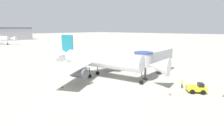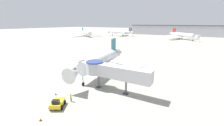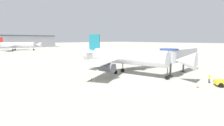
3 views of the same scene
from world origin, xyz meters
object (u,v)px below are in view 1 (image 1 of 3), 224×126
(main_airplane, at_px, (100,60))
(traffic_cone_apron_front, at_px, (224,95))
(jet_bridge, at_px, (153,57))
(pushback_tug_yellow, at_px, (197,88))
(traffic_cone_near_nose, at_px, (170,93))
(traffic_cone_port_wing, at_px, (62,86))
(ground_crew_marshaller, at_px, (182,83))

(main_airplane, distance_m, traffic_cone_apron_front, 25.47)
(jet_bridge, height_order, pushback_tug_yellow, jet_bridge)
(traffic_cone_apron_front, xyz_separation_m, traffic_cone_near_nose, (-5.44, 7.24, -0.01))
(jet_bridge, bearing_deg, traffic_cone_port_wing, 152.89)
(traffic_cone_apron_front, height_order, traffic_cone_near_nose, traffic_cone_apron_front)
(jet_bridge, height_order, traffic_cone_near_nose, jet_bridge)
(main_airplane, distance_m, pushback_tug_yellow, 21.17)
(jet_bridge, bearing_deg, traffic_cone_near_nose, -139.72)
(traffic_cone_near_nose, bearing_deg, ground_crew_marshaller, -2.67)
(main_airplane, bearing_deg, traffic_cone_apron_front, -87.12)
(pushback_tug_yellow, relative_size, ground_crew_marshaller, 2.24)
(main_airplane, height_order, jet_bridge, main_airplane)
(pushback_tug_yellow, height_order, traffic_cone_near_nose, pushback_tug_yellow)
(main_airplane, bearing_deg, traffic_cone_port_wing, 168.71)
(traffic_cone_apron_front, bearing_deg, traffic_cone_near_nose, 126.93)
(traffic_cone_near_nose, relative_size, traffic_cone_port_wing, 0.96)
(pushback_tug_yellow, xyz_separation_m, traffic_cone_port_wing, (-14.74, 20.67, -0.50))
(traffic_cone_port_wing, distance_m, ground_crew_marshaller, 23.52)
(pushback_tug_yellow, bearing_deg, main_airplane, 70.16)
(main_airplane, distance_m, traffic_cone_near_nose, 17.75)
(jet_bridge, relative_size, traffic_cone_apron_front, 25.39)
(pushback_tug_yellow, bearing_deg, traffic_cone_near_nose, 112.96)
(main_airplane, xyz_separation_m, traffic_cone_apron_front, (5.52, -24.56, -3.88))
(main_airplane, xyz_separation_m, traffic_cone_port_wing, (-10.21, 0.27, -3.88))
(ground_crew_marshaller, bearing_deg, traffic_cone_apron_front, -10.57)
(jet_bridge, relative_size, traffic_cone_port_wing, 25.62)
(jet_bridge, height_order, traffic_cone_port_wing, jet_bridge)
(main_airplane, xyz_separation_m, traffic_cone_near_nose, (0.08, -17.32, -3.89))
(jet_bridge, distance_m, traffic_cone_near_nose, 13.32)
(traffic_cone_near_nose, bearing_deg, pushback_tug_yellow, -34.68)
(traffic_cone_near_nose, xyz_separation_m, traffic_cone_port_wing, (-10.29, 17.59, 0.01))
(pushback_tug_yellow, relative_size, traffic_cone_near_nose, 6.32)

